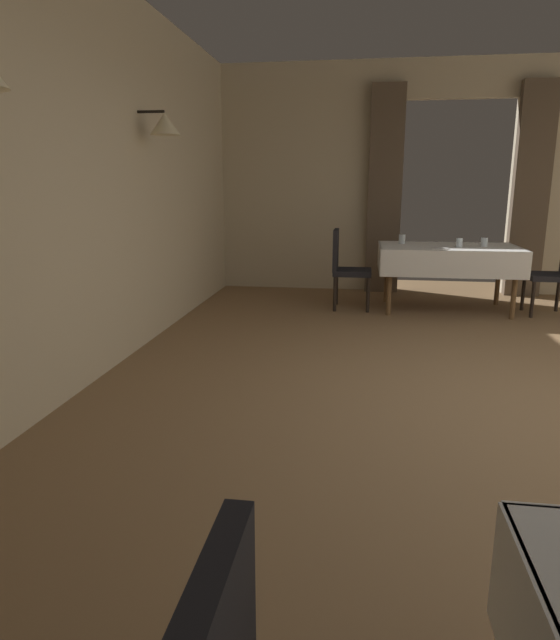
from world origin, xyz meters
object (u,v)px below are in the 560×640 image
at_px(plate_mid_a, 440,248).
at_px(chair_mid_left, 345,265).
at_px(dining_table_mid, 448,254).
at_px(glass_mid_d, 459,243).
at_px(glass_mid_b, 484,242).
at_px(glass_mid_c, 402,239).
at_px(chair_mid_right, 556,269).

bearing_deg(plate_mid_a, chair_mid_left, 165.85).
distance_m(dining_table_mid, glass_mid_d, 0.21).
xyz_separation_m(glass_mid_b, glass_mid_c, (-0.90, 0.19, 0.00)).
xyz_separation_m(plate_mid_a, glass_mid_c, (-0.38, 0.51, 0.05)).
xyz_separation_m(chair_mid_right, glass_mid_d, (-1.07, -0.05, 0.29)).
xyz_separation_m(dining_table_mid, glass_mid_c, (-0.52, 0.17, 0.15)).
bearing_deg(dining_table_mid, glass_mid_d, -54.02).
bearing_deg(glass_mid_d, glass_mid_c, 153.51).
relative_size(plate_mid_a, glass_mid_d, 1.78).
bearing_deg(glass_mid_d, chair_mid_left, 177.78).
height_order(chair_mid_left, glass_mid_d, chair_mid_left).
xyz_separation_m(dining_table_mid, glass_mid_d, (0.09, -0.13, 0.14)).
xyz_separation_m(chair_mid_right, glass_mid_c, (-1.68, 0.26, 0.29)).
relative_size(dining_table_mid, glass_mid_b, 15.63).
relative_size(chair_mid_right, glass_mid_d, 9.10).
bearing_deg(dining_table_mid, chair_mid_right, -3.99).
height_order(glass_mid_b, glass_mid_d, glass_mid_d).
xyz_separation_m(plate_mid_a, glass_mid_b, (0.52, 0.33, 0.04)).
bearing_deg(chair_mid_right, glass_mid_d, -177.44).
height_order(dining_table_mid, glass_mid_c, glass_mid_c).
bearing_deg(chair_mid_left, chair_mid_right, -0.02).
bearing_deg(glass_mid_b, glass_mid_c, 168.21).
bearing_deg(plate_mid_a, chair_mid_right, 11.23).
bearing_deg(glass_mid_b, chair_mid_right, -4.95).
height_order(chair_mid_right, glass_mid_c, chair_mid_right).
distance_m(chair_mid_left, plate_mid_a, 1.09).
height_order(chair_mid_left, glass_mid_c, chair_mid_left).
height_order(chair_mid_right, glass_mid_d, chair_mid_right).
distance_m(glass_mid_c, glass_mid_d, 0.68).
height_order(dining_table_mid, glass_mid_d, glass_mid_d).
relative_size(chair_mid_right, glass_mid_c, 8.48).
bearing_deg(glass_mid_d, dining_table_mid, 125.98).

